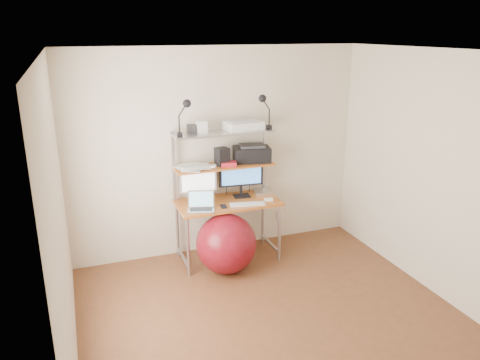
{
  "coord_description": "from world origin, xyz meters",
  "views": [
    {
      "loc": [
        -1.66,
        -3.45,
        2.67
      ],
      "look_at": [
        0.05,
        1.15,
        1.09
      ],
      "focal_mm": 35.0,
      "sensor_mm": 36.0,
      "label": 1
    }
  ],
  "objects_px": {
    "monitor_silver": "(198,181)",
    "printer": "(252,153)",
    "monitor_black": "(241,175)",
    "laptop": "(201,206)",
    "exercise_ball": "(226,244)"
  },
  "relations": [
    {
      "from": "monitor_black",
      "to": "exercise_ball",
      "type": "bearing_deg",
      "value": -122.98
    },
    {
      "from": "exercise_ball",
      "to": "monitor_black",
      "type": "bearing_deg",
      "value": 51.2
    },
    {
      "from": "monitor_silver",
      "to": "exercise_ball",
      "type": "relative_size",
      "value": 0.69
    },
    {
      "from": "monitor_silver",
      "to": "laptop",
      "type": "height_order",
      "value": "monitor_silver"
    },
    {
      "from": "laptop",
      "to": "monitor_silver",
      "type": "bearing_deg",
      "value": 97.93
    },
    {
      "from": "monitor_silver",
      "to": "printer",
      "type": "relative_size",
      "value": 0.99
    },
    {
      "from": "monitor_black",
      "to": "printer",
      "type": "height_order",
      "value": "printer"
    },
    {
      "from": "monitor_silver",
      "to": "monitor_black",
      "type": "xyz_separation_m",
      "value": [
        0.54,
        0.02,
        0.02
      ]
    },
    {
      "from": "monitor_black",
      "to": "printer",
      "type": "distance_m",
      "value": 0.29
    },
    {
      "from": "monitor_black",
      "to": "printer",
      "type": "bearing_deg",
      "value": 25.4
    },
    {
      "from": "laptop",
      "to": "printer",
      "type": "relative_size",
      "value": 0.73
    },
    {
      "from": "monitor_silver",
      "to": "printer",
      "type": "height_order",
      "value": "printer"
    },
    {
      "from": "monitor_black",
      "to": "printer",
      "type": "relative_size",
      "value": 1.12
    },
    {
      "from": "printer",
      "to": "exercise_ball",
      "type": "height_order",
      "value": "printer"
    },
    {
      "from": "laptop",
      "to": "exercise_ball",
      "type": "bearing_deg",
      "value": -17.59
    }
  ]
}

